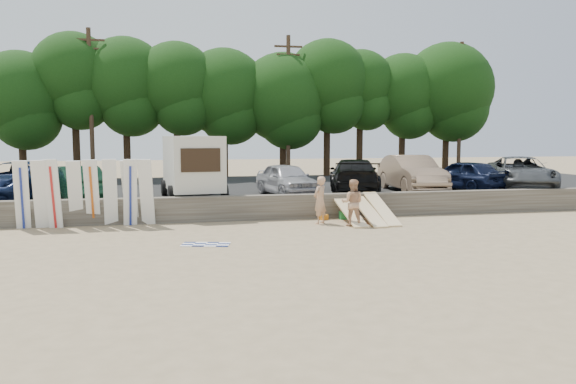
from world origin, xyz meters
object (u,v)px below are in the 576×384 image
Objects in this scene: car_3 at (354,176)px; car_4 at (411,173)px; car_0 at (18,180)px; cooler at (344,215)px; car_2 at (287,179)px; beachgoer_b at (352,203)px; car_5 at (464,175)px; beachgoer_a at (320,200)px; car_1 at (78,182)px; box_trailer at (193,163)px; car_6 at (520,173)px.

car_3 is 1.04× the size of car_4.
car_0 is 14.00m from cooler.
car_2 is 5.03m from beachgoer_b.
beachgoer_a is (-8.57, -4.44, -0.53)m from car_5.
car_1 is 11.43× the size of cooler.
car_1 reaches higher than cooler.
box_trailer is at bearing 8.11° from car_0.
beachgoer_a is (4.67, -3.86, -1.28)m from box_trailer.
car_2 is at bearing -155.87° from car_6.
beachgoer_a is (0.47, -3.99, -0.51)m from car_2.
beachgoer_b is at bearing 86.27° from car_3.
cooler is (-10.33, -3.37, -1.36)m from car_6.
car_5 is at bearing -122.13° from beachgoer_b.
beachgoer_a is at bearing -94.24° from car_2.
car_0 reaches higher than car_1.
car_4 is 7.20m from beachgoer_b.
beachgoer_a is (9.52, -4.41, -0.49)m from car_1.
car_1 is at bearing 16.76° from car_3.
car_4 is 3.00× the size of beachgoer_b.
car_4 is at bearing -167.45° from car_3.
car_0 is 1.29× the size of car_5.
beachgoer_b is at bearing -131.72° from car_6.
car_2 is at bearing -4.63° from box_trailer.
car_6 is 12.42m from beachgoer_a.
car_4 is 13.98× the size of cooler.
car_5 reaches higher than beachgoer_b.
car_6 is at bearing 15.61° from car_0.
cooler is (0.24, 1.72, -0.73)m from beachgoer_b.
car_4 is at bearing 176.86° from beachgoer_a.
box_trailer is at bearing -172.38° from car_4.
car_1 is at bearing 2.73° from car_0.
beachgoer_b is (-4.79, -5.33, -0.69)m from car_4.
box_trailer is 10.57m from car_4.
car_3 is 1.24× the size of car_5.
car_4 is (2.89, -0.15, 0.08)m from car_3.
car_5 is 2.41× the size of beachgoer_a.
cooler is at bearing -137.73° from car_4.
beachgoer_a is at bearing 7.44° from car_5.
beachgoer_b is (1.53, -4.76, -0.55)m from car_2.
beachgoer_b is at bearing 14.83° from car_5.
car_0 is at bearing -0.93° from beachgoer_b.
cooler is at bearing 5.72° from car_5.
car_2 is 0.78× the size of car_3.
box_trailer is 2.40× the size of beachgoer_a.
car_0 is 11.60m from car_2.
car_0 is at bearing 164.41° from box_trailer.
car_3 is 5.83m from beachgoer_b.
car_2 is 2.43× the size of beachgoer_b.
car_4 is 5.98m from cooler.
car_4 reaches higher than car_5.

